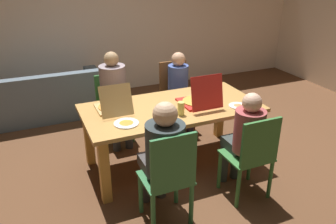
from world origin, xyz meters
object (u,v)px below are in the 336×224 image
object	(u,v)px
person_1	(180,87)
plate_0	(126,123)
person_2	(163,151)
drinking_glass_2	(181,108)
dining_table	(171,115)
chair_2	(169,177)
plate_1	(238,106)
drinking_glass_0	(217,85)
couch	(48,99)
chair_1	(175,93)
pizza_box_0	(113,106)
drinking_glass_1	(210,88)
person_3	(245,135)
pizza_box_1	(199,100)
person_0	(115,91)
chair_3	(252,155)
chair_0	(113,103)

from	to	relation	value
person_1	plate_0	world-z (taller)	person_1
person_2	drinking_glass_2	size ratio (longest dim) A/B	8.18
dining_table	chair_2	world-z (taller)	chair_2
plate_1	drinking_glass_0	size ratio (longest dim) A/B	1.62
dining_table	couch	size ratio (longest dim) A/B	1.15
dining_table	drinking_glass_2	world-z (taller)	drinking_glass_2
chair_1	plate_1	distance (m)	1.27
pizza_box_0	drinking_glass_0	size ratio (longest dim) A/B	3.51
couch	chair_1	bearing A→B (deg)	-34.55
drinking_glass_0	drinking_glass_1	world-z (taller)	drinking_glass_1
couch	person_2	bearing A→B (deg)	-75.10
person_1	person_3	xyz separation A→B (m)	(0.00, -1.55, 0.00)
person_3	pizza_box_1	xyz separation A→B (m)	(-0.16, 0.70, 0.14)
person_3	drinking_glass_1	world-z (taller)	person_3
person_2	dining_table	bearing A→B (deg)	61.42
plate_0	couch	xyz separation A→B (m)	(-0.61, 2.32, -0.49)
dining_table	plate_0	size ratio (longest dim) A/B	7.80
person_3	drinking_glass_1	size ratio (longest dim) A/B	7.77
chair_1	person_3	distance (m)	1.71
drinking_glass_2	plate_1	bearing A→B (deg)	-4.03
chair_2	pizza_box_1	bearing A→B (deg)	49.49
person_0	person_2	bearing A→B (deg)	-90.00
person_0	drinking_glass_2	size ratio (longest dim) A/B	8.32
person_2	pizza_box_1	bearing A→B (deg)	44.43
dining_table	person_3	bearing A→B (deg)	-58.86
plate_0	person_2	bearing A→B (deg)	-74.32
dining_table	pizza_box_0	bearing A→B (deg)	166.25
person_0	chair_3	distance (m)	1.99
person_3	drinking_glass_1	xyz separation A→B (m)	(0.13, 0.95, 0.16)
couch	pizza_box_1	bearing A→B (deg)	-54.82
person_2	drinking_glass_1	bearing A→B (deg)	43.59
person_0	drinking_glass_1	distance (m)	1.24
chair_0	plate_1	distance (m)	1.74
pizza_box_0	plate_0	distance (m)	0.39
drinking_glass_1	couch	distance (m)	2.69
drinking_glass_2	chair_3	bearing A→B (deg)	-55.24
dining_table	person_0	size ratio (longest dim) A/B	1.63
chair_1	person_3	xyz separation A→B (m)	(-0.00, -1.70, 0.14)
person_0	drinking_glass_1	size ratio (longest dim) A/B	8.38
chair_0	drinking_glass_1	world-z (taller)	drinking_glass_1
chair_1	person_3	bearing A→B (deg)	-90.00
person_0	pizza_box_0	distance (m)	0.71
dining_table	pizza_box_0	xyz separation A→B (m)	(-0.64, 0.16, 0.16)
chair_2	pizza_box_0	distance (m)	1.17
plate_0	drinking_glass_1	xyz separation A→B (m)	(1.20, 0.41, 0.06)
person_1	drinking_glass_0	distance (m)	0.60
drinking_glass_1	pizza_box_0	bearing A→B (deg)	-179.13
chair_1	chair_3	xyz separation A→B (m)	(0.00, -1.85, -0.01)
dining_table	chair_0	bearing A→B (deg)	114.30
person_2	couch	distance (m)	3.03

